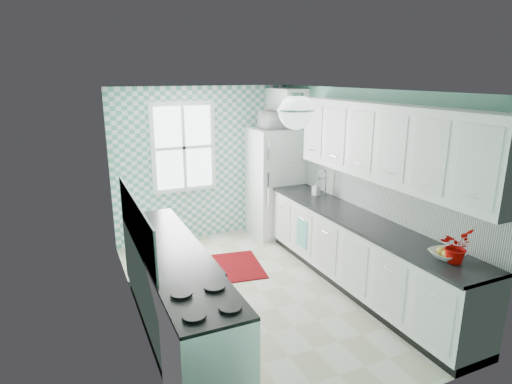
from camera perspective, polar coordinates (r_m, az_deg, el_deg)
name	(u,v)px	position (r m, az deg, el deg)	size (l,w,h in m)	color
floor	(261,292)	(5.59, 0.61, -13.23)	(3.00, 4.40, 0.02)	beige
ceiling	(261,89)	(4.91, 0.69, 13.52)	(3.00, 4.40, 0.02)	white
wall_back	(204,164)	(7.12, -6.91, 3.78)	(3.00, 0.02, 2.50)	#66A892
wall_front	(386,273)	(3.37, 17.00, -10.29)	(3.00, 0.02, 2.50)	#66A892
wall_left	(131,214)	(4.70, -16.29, -2.82)	(0.02, 4.40, 2.50)	#66A892
wall_right	(363,185)	(5.89, 14.09, 0.97)	(0.02, 4.40, 2.50)	#66A892
accent_wall	(205,164)	(7.10, -6.85, 3.75)	(3.00, 0.01, 2.50)	#5AA196
window	(184,147)	(6.92, -9.64, 5.87)	(1.04, 0.05, 1.44)	white
backsplash_right	(381,196)	(5.59, 16.39, -0.54)	(0.02, 3.60, 0.51)	white
backsplash_left	(135,221)	(4.65, -15.83, -3.70)	(0.02, 2.15, 0.51)	white
upper_cabinets_right	(387,144)	(5.20, 17.11, 6.20)	(0.33, 3.20, 0.90)	white
upper_cabinet_fridge	(286,101)	(7.14, 4.00, 11.99)	(0.40, 0.74, 0.40)	white
ceiling_light	(296,112)	(4.21, 5.37, 10.60)	(0.34, 0.34, 0.35)	silver
base_cabinets_right	(359,255)	(5.66, 13.57, -8.15)	(0.60, 3.60, 0.90)	white
countertop_right	(360,220)	(5.49, 13.76, -3.67)	(0.63, 3.60, 0.04)	black
base_cabinets_left	(166,280)	(4.98, -11.87, -11.42)	(0.60, 2.15, 0.90)	white
countertop_left	(165,241)	(4.80, -12.00, -6.38)	(0.63, 2.15, 0.04)	black
fridge	(275,182)	(7.24, 2.54, 1.32)	(0.79, 0.78, 1.82)	silver
stove	(207,352)	(3.75, -6.56, -20.41)	(0.62, 0.77, 0.93)	white
sink	(315,197)	(6.35, 7.86, -0.66)	(0.51, 0.43, 0.53)	silver
rug	(237,266)	(6.25, -2.55, -9.83)	(0.67, 0.96, 0.02)	maroon
dish_towel	(302,233)	(6.17, 6.16, -5.48)	(0.02, 0.27, 0.41)	#52B5A8
fruit_bowl	(446,255)	(4.60, 24.04, -7.64)	(0.30, 0.30, 0.08)	white
potted_plant	(456,246)	(4.50, 25.07, -6.53)	(0.29, 0.25, 0.33)	#A71118
soap_bottle	(316,189)	(6.38, 8.02, 0.45)	(0.09, 0.09, 0.20)	#93B6C3
microwave	(276,120)	(7.06, 2.64, 9.63)	(0.52, 0.35, 0.29)	silver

